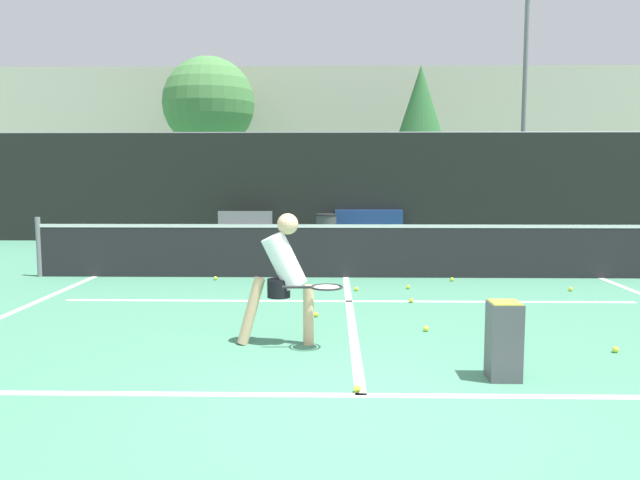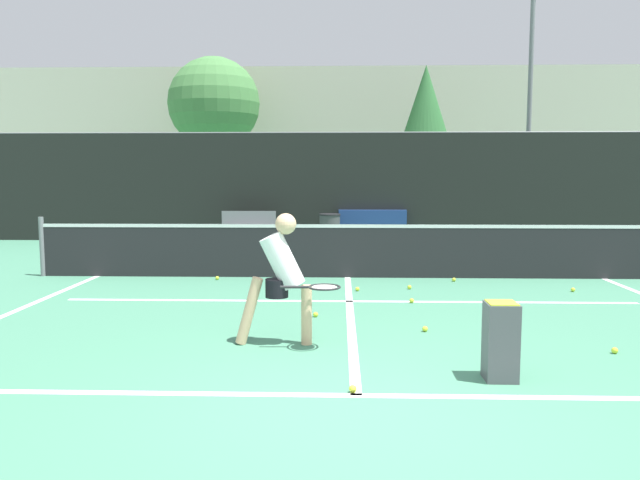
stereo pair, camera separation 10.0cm
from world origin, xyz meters
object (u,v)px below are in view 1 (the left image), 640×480
object	(u,v)px
ball_hopper	(504,339)
trash_bin	(326,229)
parked_car	(365,214)
player_practicing	(284,272)
courtside_bench	(245,227)

from	to	relation	value
ball_hopper	trash_bin	bearing A→B (deg)	99.18
trash_bin	parked_car	world-z (taller)	parked_car
player_practicing	ball_hopper	distance (m)	2.37
trash_bin	parked_car	distance (m)	3.15
parked_car	trash_bin	bearing A→B (deg)	-111.45
courtside_bench	trash_bin	bearing A→B (deg)	-5.02
courtside_bench	trash_bin	size ratio (longest dim) A/B	1.77
player_practicing	courtside_bench	xyz separation A→B (m)	(-1.77, 9.58, -0.33)
ball_hopper	parked_car	distance (m)	13.46
player_practicing	parked_car	xyz separation A→B (m)	(1.51, 12.35, -0.18)
ball_hopper	trash_bin	xyz separation A→B (m)	(-1.70, 10.52, 0.03)
player_practicing	ball_hopper	world-z (taller)	player_practicing
courtside_bench	parked_car	world-z (taller)	parked_car
player_practicing	trash_bin	xyz separation A→B (m)	(0.36, 9.42, -0.38)
courtside_bench	parked_car	distance (m)	4.29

